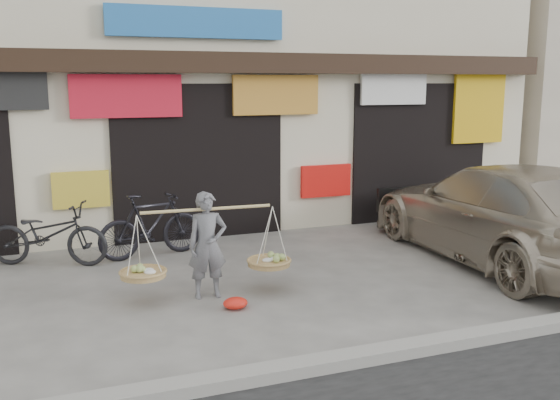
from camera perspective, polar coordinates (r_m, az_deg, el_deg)
name	(u,v)px	position (r m, az deg, el deg)	size (l,w,h in m)	color
ground	(267,301)	(8.00, -1.17, -9.18)	(70.00, 70.00, 0.00)	gray
kerb	(337,361)	(6.27, 5.21, -14.45)	(70.00, 0.25, 0.12)	gray
shophouse_block	(164,47)	(13.76, -10.55, 13.57)	(14.00, 6.32, 7.00)	beige
street_vendor	(208,250)	(8.01, -6.64, -4.58)	(2.19, 0.65, 1.37)	slate
bike_0	(48,234)	(9.99, -20.47, -2.95)	(0.64, 1.82, 0.96)	black
bike_1	(151,225)	(10.02, -11.71, -2.26)	(0.48, 1.70, 1.02)	black
suv	(502,212)	(10.14, 19.67, -1.08)	(2.36, 5.32, 1.52)	#B3A590
red_bag	(235,303)	(7.73, -4.10, -9.38)	(0.31, 0.25, 0.14)	red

